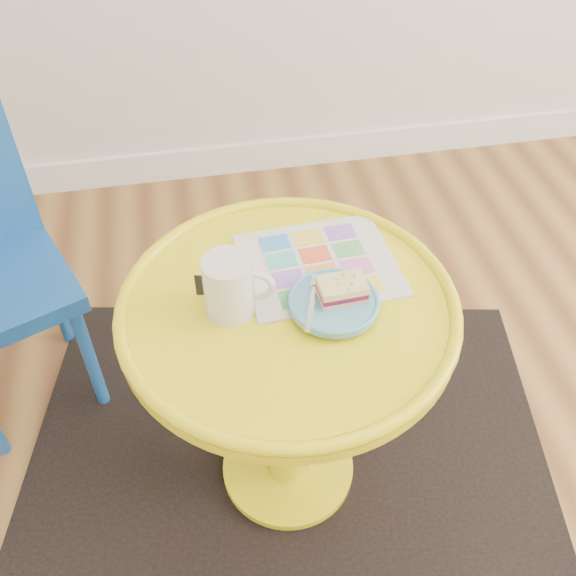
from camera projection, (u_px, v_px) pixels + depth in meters
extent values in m
cube|color=white|center=(388.00, 142.00, 2.57)|extent=(4.00, 0.02, 0.12)
cube|color=black|center=(288.00, 469.00, 1.60)|extent=(1.49, 1.33, 0.01)
cylinder|color=yellow|center=(288.00, 467.00, 1.59)|extent=(0.32, 0.32, 0.03)
cylinder|color=yellow|center=(288.00, 400.00, 1.39)|extent=(0.10, 0.10, 0.54)
cylinder|color=yellow|center=(288.00, 309.00, 1.19)|extent=(0.63, 0.63, 0.03)
cylinder|color=#174D9B|center=(91.00, 360.00, 1.63)|extent=(0.03, 0.03, 0.35)
cylinder|color=#174D9B|center=(55.00, 297.00, 1.79)|extent=(0.03, 0.03, 0.35)
cube|color=silver|center=(319.00, 265.00, 1.25)|extent=(0.31, 0.27, 0.01)
cylinder|color=silver|center=(229.00, 287.00, 1.13)|extent=(0.09, 0.09, 0.12)
torus|color=silver|center=(256.00, 286.00, 1.12)|extent=(0.07, 0.03, 0.07)
cylinder|color=#D1B78C|center=(227.00, 265.00, 1.09)|extent=(0.08, 0.08, 0.01)
cylinder|color=#5699B7|center=(334.00, 306.00, 1.16)|extent=(0.06, 0.06, 0.01)
cylinder|color=#5699B7|center=(334.00, 302.00, 1.16)|extent=(0.16, 0.16, 0.01)
cube|color=#D3BC8C|center=(342.00, 295.00, 1.16)|extent=(0.09, 0.06, 0.01)
cube|color=maroon|center=(342.00, 290.00, 1.15)|extent=(0.09, 0.06, 0.01)
cube|color=#EADB8C|center=(342.00, 285.00, 1.14)|extent=(0.09, 0.06, 0.01)
cube|color=silver|center=(311.00, 309.00, 1.14)|extent=(0.05, 0.11, 0.00)
cube|color=silver|center=(316.00, 282.00, 1.19)|extent=(0.03, 0.04, 0.00)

